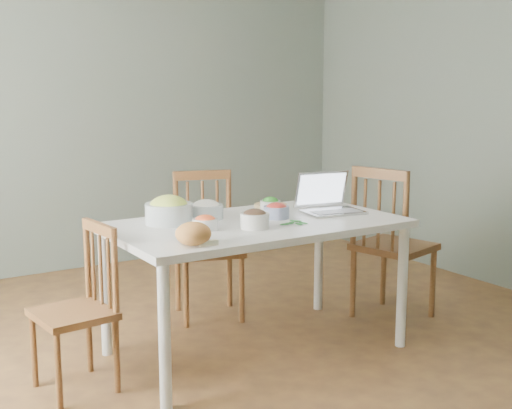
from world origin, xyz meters
TOP-DOWN VIEW (x-y plane):
  - floor at (0.00, 0.00)m, footprint 5.00×5.00m
  - wall_back at (0.00, 2.50)m, footprint 5.00×0.00m
  - dining_table at (0.17, 0.11)m, footprint 1.68×0.94m
  - chair_far at (0.22, 0.79)m, footprint 0.54×0.52m
  - chair_left at (-0.91, 0.16)m, footprint 0.40×0.42m
  - chair_right at (1.28, 0.12)m, footprint 0.54×0.55m
  - bread_boule at (-0.40, -0.23)m, footprint 0.22×0.22m
  - butter_stick at (-0.35, -0.27)m, footprint 0.10×0.04m
  - bowl_squash at (-0.28, 0.33)m, footprint 0.28×0.28m
  - bowl_carrot at (-0.18, 0.07)m, footprint 0.16×0.16m
  - bowl_onion at (-0.03, 0.34)m, footprint 0.23×0.23m
  - bowl_mushroom at (0.07, -0.05)m, footprint 0.21×0.21m
  - bowl_redpep at (0.33, 0.13)m, footprint 0.17×0.17m
  - bowl_broccoli at (0.44, 0.37)m, footprint 0.16×0.16m
  - flatbread at (0.51, 0.46)m, footprint 0.28×0.28m
  - basil_bunch at (0.31, -0.05)m, footprint 0.19×0.19m
  - laptop at (0.71, 0.08)m, footprint 0.40×0.36m

SIDE VIEW (x-z plane):
  - floor at x=0.00m, z-range 0.00..0.00m
  - dining_table at x=0.17m, z-range 0.00..0.79m
  - chair_left at x=-0.91m, z-range 0.00..0.87m
  - chair_far at x=0.22m, z-range 0.00..0.98m
  - chair_right at x=1.28m, z-range 0.00..1.04m
  - flatbread at x=0.51m, z-range 0.79..0.80m
  - basil_bunch at x=0.31m, z-range 0.79..0.81m
  - butter_stick at x=-0.35m, z-range 0.79..0.81m
  - bowl_carrot at x=-0.18m, z-range 0.79..0.86m
  - bowl_broccoli at x=0.44m, z-range 0.79..0.87m
  - bowl_redpep at x=0.33m, z-range 0.79..0.88m
  - bowl_mushroom at x=0.07m, z-range 0.79..0.89m
  - bowl_onion at x=-0.03m, z-range 0.79..0.89m
  - bread_boule at x=-0.40m, z-range 0.79..0.90m
  - bowl_squash at x=-0.28m, z-range 0.79..0.94m
  - laptop at x=0.71m, z-range 0.79..1.03m
  - wall_back at x=0.00m, z-range 0.00..2.70m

